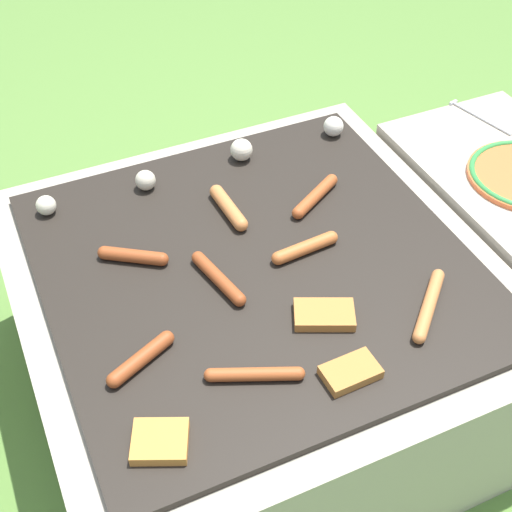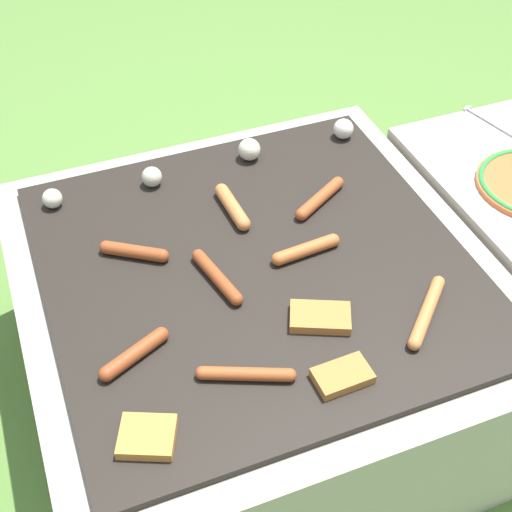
{
  "view_description": "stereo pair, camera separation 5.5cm",
  "coord_description": "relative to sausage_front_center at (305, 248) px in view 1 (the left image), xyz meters",
  "views": [
    {
      "loc": [
        -0.43,
        -0.96,
        1.46
      ],
      "look_at": [
        0.0,
        0.0,
        0.45
      ],
      "focal_mm": 50.0,
      "sensor_mm": 36.0,
      "label": 1
    },
    {
      "loc": [
        -0.38,
        -0.98,
        1.46
      ],
      "look_at": [
        0.0,
        0.0,
        0.45
      ],
      "focal_mm": 50.0,
      "sensor_mm": 36.0,
      "label": 2
    }
  ],
  "objects": [
    {
      "name": "grill",
      "position": [
        -0.11,
        0.01,
        -0.23
      ],
      "size": [
        0.97,
        0.97,
        0.43
      ],
      "color": "#A89E8C",
      "rests_on": "ground_plane"
    },
    {
      "name": "sausage_back_left",
      "position": [
        -0.2,
        -0.01,
        -0.0
      ],
      "size": [
        0.06,
        0.17,
        0.03
      ],
      "color": "#93421E",
      "rests_on": "grill"
    },
    {
      "name": "sausage_front_left",
      "position": [
        -0.23,
        -0.25,
        -0.0
      ],
      "size": [
        0.17,
        0.09,
        0.02
      ],
      "color": "#A34C23",
      "rests_on": "grill"
    },
    {
      "name": "sausage_mid_left",
      "position": [
        0.1,
        0.14,
        -0.0
      ],
      "size": [
        0.15,
        0.1,
        0.03
      ],
      "color": "#A34C23",
      "rests_on": "grill"
    },
    {
      "name": "mushroom_row",
      "position": [
        -0.06,
        0.35,
        0.01
      ],
      "size": [
        0.77,
        0.07,
        0.05
      ],
      "color": "beige",
      "rests_on": "grill"
    },
    {
      "name": "sausage_front_right",
      "position": [
        -0.4,
        -0.14,
        -0.0
      ],
      "size": [
        0.14,
        0.08,
        0.03
      ],
      "color": "#93421E",
      "rests_on": "grill"
    },
    {
      "name": "sausage_front_center",
      "position": [
        0.0,
        0.0,
        0.0
      ],
      "size": [
        0.16,
        0.04,
        0.03
      ],
      "color": "#B7602D",
      "rests_on": "grill"
    },
    {
      "name": "fork_utensil",
      "position": [
        0.65,
        0.27,
        -0.01
      ],
      "size": [
        0.06,
        0.19,
        0.01
      ],
      "color": "silver",
      "rests_on": "side_ledge"
    },
    {
      "name": "side_ledge",
      "position": [
        0.59,
        0.05,
        -0.23
      ],
      "size": [
        0.4,
        0.61,
        0.43
      ],
      "color": "#A89E8C",
      "rests_on": "ground_plane"
    },
    {
      "name": "bread_slice_right",
      "position": [
        -0.05,
        -0.18,
        -0.0
      ],
      "size": [
        0.13,
        0.11,
        0.02
      ],
      "color": "#B27033",
      "rests_on": "grill"
    },
    {
      "name": "sausage_back_right",
      "position": [
        -0.1,
        0.18,
        0.0
      ],
      "size": [
        0.04,
        0.16,
        0.03
      ],
      "color": "#C6753D",
      "rests_on": "grill"
    },
    {
      "name": "sausage_back_center",
      "position": [
        -0.34,
        0.12,
        0.0
      ],
      "size": [
        0.13,
        0.1,
        0.03
      ],
      "color": "#93421E",
      "rests_on": "grill"
    },
    {
      "name": "bread_slice_center",
      "position": [
        -0.07,
        -0.32,
        -0.0
      ],
      "size": [
        0.1,
        0.07,
        0.02
      ],
      "color": "#B27033",
      "rests_on": "grill"
    },
    {
      "name": "bread_slice_left",
      "position": [
        -0.42,
        -0.31,
        -0.0
      ],
      "size": [
        0.12,
        0.11,
        0.02
      ],
      "color": "#D18438",
      "rests_on": "grill"
    },
    {
      "name": "ground_plane",
      "position": [
        -0.11,
        0.01,
        -0.44
      ],
      "size": [
        14.0,
        14.0,
        0.0
      ],
      "primitive_type": "plane",
      "color": "#567F38"
    },
    {
      "name": "sausage_mid_right",
      "position": [
        0.15,
        -0.24,
        -0.0
      ],
      "size": [
        0.15,
        0.15,
        0.03
      ],
      "color": "#C6753D",
      "rests_on": "grill"
    }
  ]
}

